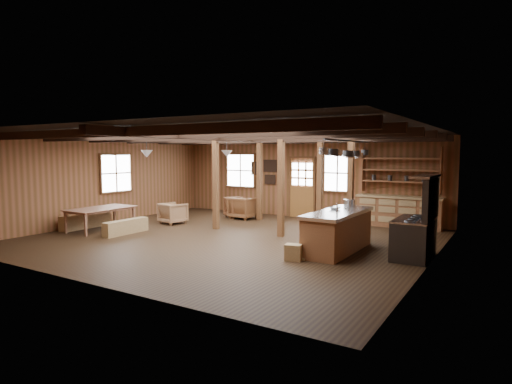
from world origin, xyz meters
TOP-DOWN VIEW (x-y plane):
  - room at (0.00, 0.00)m, footprint 10.04×9.04m
  - ceiling_joists at (0.00, 0.18)m, footprint 9.80×8.82m
  - timber_posts at (0.52, 2.08)m, footprint 3.95×2.35m
  - back_door at (0.00, 4.45)m, footprint 1.02×0.08m
  - window_back_left at (-2.60, 4.46)m, footprint 1.32×0.06m
  - window_back_right at (1.30, 4.46)m, footprint 1.02×0.06m
  - window_left at (-4.96, 0.50)m, footprint 0.14×1.24m
  - notice_boards at (-1.50, 4.46)m, footprint 1.08×0.03m
  - back_counter at (3.40, 4.20)m, footprint 2.55×0.60m
  - pendant_lamps at (-2.25, 1.00)m, footprint 1.86×2.36m
  - pot_rack at (3.10, 0.25)m, footprint 0.33×3.00m
  - kitchen_island at (2.97, 0.12)m, footprint 0.92×2.51m
  - step_stool at (2.48, -1.19)m, footprint 0.45×0.36m
  - commercial_range at (4.65, 0.38)m, footprint 0.78×1.47m
  - dining_table at (-3.90, -0.96)m, footprint 1.06×1.90m
  - bench_wall at (-4.65, -0.96)m, footprint 0.31×1.63m
  - bench_aisle at (-2.90, -0.96)m, footprint 0.27×1.45m
  - armchair_a at (-1.57, 3.10)m, footprint 0.88×0.90m
  - armchair_b at (-1.92, 3.25)m, footprint 1.08×1.08m
  - armchair_c at (-2.97, 1.06)m, footprint 0.85×0.87m
  - counter_pot at (2.88, 1.12)m, footprint 0.29×0.29m
  - bowl at (2.79, 0.35)m, footprint 0.28×0.28m

SIDE VIEW (x-z plane):
  - step_stool at x=2.48m, z-range 0.00..0.35m
  - bench_aisle at x=-2.90m, z-range 0.00..0.40m
  - bench_wall at x=-4.65m, z-range 0.00..0.45m
  - dining_table at x=-3.90m, z-range 0.00..0.67m
  - armchair_c at x=-2.97m, z-range 0.00..0.67m
  - armchair_b at x=-1.92m, z-range 0.00..0.73m
  - armchair_a at x=-1.57m, z-range 0.00..0.76m
  - kitchen_island at x=2.97m, z-range -0.12..1.08m
  - commercial_range at x=4.65m, z-range -0.31..1.50m
  - back_counter at x=3.40m, z-range -0.62..1.83m
  - back_door at x=0.00m, z-range -0.19..1.96m
  - bowl at x=2.79m, z-range 0.94..1.00m
  - counter_pot at x=2.88m, z-range 0.94..1.11m
  - room at x=0.00m, z-range -0.02..2.82m
  - timber_posts at x=0.52m, z-range 0.00..2.80m
  - window_back_left at x=-2.60m, z-range 0.94..2.26m
  - window_back_right at x=1.30m, z-range 0.94..2.26m
  - window_left at x=-4.96m, z-range 0.94..2.26m
  - notice_boards at x=-1.50m, z-range 1.19..2.09m
  - pendant_lamps at x=-2.25m, z-range 1.92..2.58m
  - pot_rack at x=3.10m, z-range 2.08..2.51m
  - ceiling_joists at x=0.00m, z-range 2.59..2.77m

